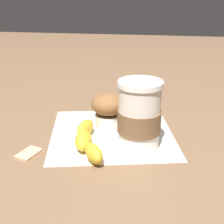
{
  "coord_description": "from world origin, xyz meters",
  "views": [
    {
      "loc": [
        -0.09,
        0.63,
        0.31
      ],
      "look_at": [
        0.0,
        0.0,
        0.05
      ],
      "focal_mm": 50.0,
      "sensor_mm": 36.0,
      "label": 1
    }
  ],
  "objects_px": {
    "muffin": "(108,109)",
    "sugar_packet": "(29,152)",
    "banana": "(87,140)",
    "coffee_cup": "(139,116)"
  },
  "relations": [
    {
      "from": "muffin",
      "to": "banana",
      "type": "bearing_deg",
      "value": 73.58
    },
    {
      "from": "banana",
      "to": "sugar_packet",
      "type": "height_order",
      "value": "banana"
    },
    {
      "from": "muffin",
      "to": "sugar_packet",
      "type": "height_order",
      "value": "muffin"
    },
    {
      "from": "coffee_cup",
      "to": "muffin",
      "type": "bearing_deg",
      "value": -43.71
    },
    {
      "from": "banana",
      "to": "sugar_packet",
      "type": "distance_m",
      "value": 0.12
    },
    {
      "from": "muffin",
      "to": "sugar_packet",
      "type": "relative_size",
      "value": 1.68
    },
    {
      "from": "coffee_cup",
      "to": "sugar_packet",
      "type": "distance_m",
      "value": 0.23
    },
    {
      "from": "banana",
      "to": "sugar_packet",
      "type": "relative_size",
      "value": 3.4
    },
    {
      "from": "muffin",
      "to": "banana",
      "type": "relative_size",
      "value": 0.49
    },
    {
      "from": "coffee_cup",
      "to": "banana",
      "type": "xyz_separation_m",
      "value": [
        0.1,
        0.03,
        -0.05
      ]
    }
  ]
}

